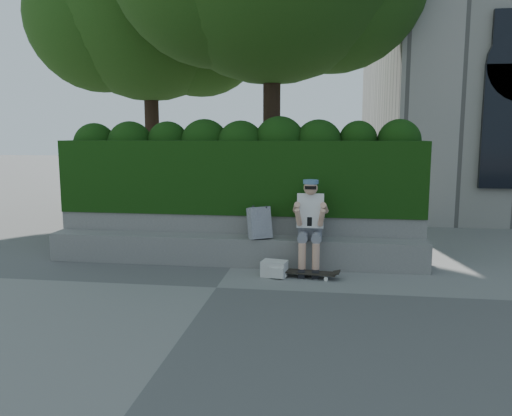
# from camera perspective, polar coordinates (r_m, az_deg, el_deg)

# --- Properties ---
(ground) EXTENTS (80.00, 80.00, 0.00)m
(ground) POSITION_cam_1_polar(r_m,az_deg,el_deg) (6.84, -4.55, -9.05)
(ground) COLOR slate
(ground) RESTS_ON ground
(bench_ledge) EXTENTS (6.00, 0.45, 0.45)m
(bench_ledge) POSITION_cam_1_polar(r_m,az_deg,el_deg) (7.96, -2.61, -4.85)
(bench_ledge) COLOR gray
(bench_ledge) RESTS_ON ground
(planter_wall) EXTENTS (6.00, 0.50, 0.75)m
(planter_wall) POSITION_cam_1_polar(r_m,az_deg,el_deg) (8.39, -2.02, -3.11)
(planter_wall) COLOR gray
(planter_wall) RESTS_ON ground
(hedge) EXTENTS (6.00, 1.00, 1.20)m
(hedge) POSITION_cam_1_polar(r_m,az_deg,el_deg) (8.47, -1.79, 3.67)
(hedge) COLOR black
(hedge) RESTS_ON planter_wall
(tree_right) EXTENTS (5.00, 5.00, 7.92)m
(tree_right) POSITION_cam_1_polar(r_m,az_deg,el_deg) (14.11, -12.20, 21.98)
(tree_right) COLOR black
(tree_right) RESTS_ON ground
(person) EXTENTS (0.40, 0.76, 1.38)m
(person) POSITION_cam_1_polar(r_m,az_deg,el_deg) (7.55, 6.21, -1.54)
(person) COLOR slate
(person) RESTS_ON ground
(skateboard) EXTENTS (0.87, 0.33, 0.09)m
(skateboard) POSITION_cam_1_polar(r_m,az_deg,el_deg) (7.29, 5.77, -7.36)
(skateboard) COLOR black
(skateboard) RESTS_ON ground
(backpack_plaid) EXTENTS (0.38, 0.32, 0.49)m
(backpack_plaid) POSITION_cam_1_polar(r_m,az_deg,el_deg) (7.70, 0.40, -1.72)
(backpack_plaid) COLOR #9FA0A4
(backpack_plaid) RESTS_ON bench_ledge
(backpack_ground) EXTENTS (0.40, 0.31, 0.23)m
(backpack_ground) POSITION_cam_1_polar(r_m,az_deg,el_deg) (7.32, 2.11, -6.93)
(backpack_ground) COLOR beige
(backpack_ground) RESTS_ON ground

